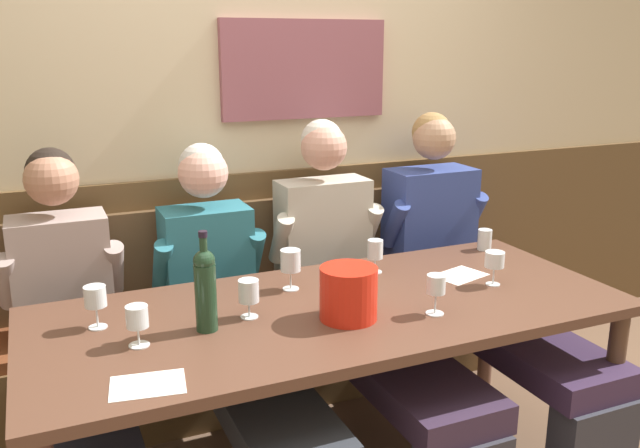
# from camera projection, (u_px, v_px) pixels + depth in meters

# --- Properties ---
(room_wall_back) EXTENTS (6.80, 0.12, 2.80)m
(room_wall_back) POSITION_uv_depth(u_px,v_px,m) (246.00, 103.00, 3.18)
(room_wall_back) COLOR #C9B794
(room_wall_back) RESTS_ON ground
(wood_wainscot_panel) EXTENTS (6.80, 0.03, 1.07)m
(wood_wainscot_panel) POSITION_uv_depth(u_px,v_px,m) (254.00, 277.00, 3.35)
(wood_wainscot_panel) COLOR brown
(wood_wainscot_panel) RESTS_ON ground
(wall_bench) EXTENTS (2.50, 0.42, 0.94)m
(wall_bench) POSITION_uv_depth(u_px,v_px,m) (269.00, 340.00, 3.24)
(wall_bench) COLOR brown
(wall_bench) RESTS_ON ground
(dining_table) EXTENTS (2.20, 0.92, 0.74)m
(dining_table) POSITION_uv_depth(u_px,v_px,m) (333.00, 324.00, 2.48)
(dining_table) COLOR brown
(dining_table) RESTS_ON ground
(person_left_seat) EXTENTS (0.49, 1.37, 1.28)m
(person_left_seat) POSITION_uv_depth(u_px,v_px,m) (71.00, 338.00, 2.45)
(person_left_seat) COLOR #302734
(person_left_seat) RESTS_ON ground
(person_right_seat) EXTENTS (0.49, 1.37, 1.26)m
(person_right_seat) POSITION_uv_depth(u_px,v_px,m) (231.00, 313.00, 2.69)
(person_right_seat) COLOR #292B3E
(person_right_seat) RESTS_ON ground
(person_center_left_seat) EXTENTS (0.54, 1.37, 1.34)m
(person_center_left_seat) POSITION_uv_depth(u_px,v_px,m) (358.00, 289.00, 2.90)
(person_center_left_seat) COLOR #302F39
(person_center_left_seat) RESTS_ON ground
(person_center_right_seat) EXTENTS (0.54, 1.37, 1.35)m
(person_center_right_seat) POSITION_uv_depth(u_px,v_px,m) (469.00, 267.00, 3.15)
(person_center_right_seat) COLOR #2F3039
(person_center_right_seat) RESTS_ON ground
(ice_bucket) EXTENTS (0.20, 0.20, 0.19)m
(ice_bucket) POSITION_uv_depth(u_px,v_px,m) (349.00, 293.00, 2.33)
(ice_bucket) COLOR red
(ice_bucket) RESTS_ON dining_table
(wine_bottle_green_tall) EXTENTS (0.07, 0.07, 0.35)m
(wine_bottle_green_tall) POSITION_uv_depth(u_px,v_px,m) (205.00, 287.00, 2.22)
(wine_bottle_green_tall) COLOR #1C3722
(wine_bottle_green_tall) RESTS_ON dining_table
(wine_glass_by_bottle) EXTENTS (0.07, 0.07, 0.14)m
(wine_glass_by_bottle) POSITION_uv_depth(u_px,v_px,m) (137.00, 319.00, 2.12)
(wine_glass_by_bottle) COLOR silver
(wine_glass_by_bottle) RESTS_ON dining_table
(wine_glass_mid_right) EXTENTS (0.07, 0.07, 0.15)m
(wine_glass_mid_right) POSITION_uv_depth(u_px,v_px,m) (436.00, 287.00, 2.36)
(wine_glass_mid_right) COLOR silver
(wine_glass_mid_right) RESTS_ON dining_table
(wine_glass_center_rear) EXTENTS (0.08, 0.08, 0.16)m
(wine_glass_center_rear) POSITION_uv_depth(u_px,v_px,m) (290.00, 263.00, 2.60)
(wine_glass_center_rear) COLOR silver
(wine_glass_center_rear) RESTS_ON dining_table
(wine_glass_center_front) EXTENTS (0.07, 0.07, 0.14)m
(wine_glass_center_front) POSITION_uv_depth(u_px,v_px,m) (375.00, 250.00, 2.80)
(wine_glass_center_front) COLOR silver
(wine_glass_center_front) RESTS_ON dining_table
(wine_glass_left_end) EXTENTS (0.07, 0.07, 0.14)m
(wine_glass_left_end) POSITION_uv_depth(u_px,v_px,m) (249.00, 293.00, 2.34)
(wine_glass_left_end) COLOR silver
(wine_glass_left_end) RESTS_ON dining_table
(wine_glass_right_end) EXTENTS (0.07, 0.07, 0.15)m
(wine_glass_right_end) POSITION_uv_depth(u_px,v_px,m) (95.00, 299.00, 2.25)
(wine_glass_right_end) COLOR silver
(wine_glass_right_end) RESTS_ON dining_table
(wine_glass_near_bucket) EXTENTS (0.08, 0.08, 0.14)m
(wine_glass_near_bucket) POSITION_uv_depth(u_px,v_px,m) (495.00, 260.00, 2.65)
(wine_glass_near_bucket) COLOR silver
(wine_glass_near_bucket) RESTS_ON dining_table
(water_tumbler_center) EXTENTS (0.07, 0.07, 0.10)m
(water_tumbler_center) POSITION_uv_depth(u_px,v_px,m) (485.00, 240.00, 3.12)
(water_tumbler_center) COLOR silver
(water_tumbler_center) RESTS_ON dining_table
(tasting_sheet_left_guest) EXTENTS (0.24, 0.20, 0.00)m
(tasting_sheet_left_guest) POSITION_uv_depth(u_px,v_px,m) (460.00, 275.00, 2.78)
(tasting_sheet_left_guest) COLOR white
(tasting_sheet_left_guest) RESTS_ON dining_table
(tasting_sheet_right_guest) EXTENTS (0.23, 0.18, 0.00)m
(tasting_sheet_right_guest) POSITION_uv_depth(u_px,v_px,m) (148.00, 385.00, 1.89)
(tasting_sheet_right_guest) COLOR white
(tasting_sheet_right_guest) RESTS_ON dining_table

